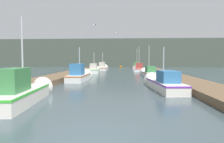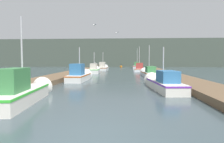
# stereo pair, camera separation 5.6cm
# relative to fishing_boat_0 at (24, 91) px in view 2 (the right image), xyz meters

# --- Properties ---
(ground_plane) EXTENTS (200.00, 200.00, 0.00)m
(ground_plane) POSITION_rel_fishing_boat_0_xyz_m (3.96, -4.33, -0.52)
(ground_plane) COLOR #38474C
(dock_left) EXTENTS (2.74, 40.00, 0.39)m
(dock_left) POSITION_rel_fishing_boat_0_xyz_m (-2.11, 11.67, -0.32)
(dock_left) COLOR brown
(dock_left) RESTS_ON ground_plane
(dock_right) EXTENTS (2.74, 40.00, 0.39)m
(dock_right) POSITION_rel_fishing_boat_0_xyz_m (10.04, 11.67, -0.32)
(dock_right) COLOR brown
(dock_right) RESTS_ON ground_plane
(distant_shore_ridge) EXTENTS (120.00, 16.00, 7.68)m
(distant_shore_ridge) POSITION_rel_fishing_boat_0_xyz_m (3.96, 52.60, 3.33)
(distant_shore_ridge) COLOR #424C42
(distant_shore_ridge) RESTS_ON ground_plane
(fishing_boat_0) EXTENTS (1.88, 5.85, 4.33)m
(fishing_boat_0) POSITION_rel_fishing_boat_0_xyz_m (0.00, 0.00, 0.00)
(fishing_boat_0) COLOR silver
(fishing_boat_0) RESTS_ON ground_plane
(fishing_boat_1) EXTENTS (1.95, 6.32, 3.24)m
(fishing_boat_1) POSITION_rel_fishing_boat_0_xyz_m (7.44, 4.73, -0.08)
(fishing_boat_1) COLOR silver
(fishing_boat_1) RESTS_ON ground_plane
(fishing_boat_2) EXTENTS (1.56, 5.51, 3.59)m
(fishing_boat_2) POSITION_rel_fishing_boat_0_xyz_m (0.48, 10.05, -0.02)
(fishing_boat_2) COLOR silver
(fishing_boat_2) RESTS_ON ground_plane
(fishing_boat_3) EXTENTS (1.83, 5.41, 4.14)m
(fishing_boat_3) POSITION_rel_fishing_boat_0_xyz_m (7.76, 15.29, -0.12)
(fishing_boat_3) COLOR silver
(fishing_boat_3) RESTS_ON ground_plane
(fishing_boat_4) EXTENTS (1.80, 5.25, 3.50)m
(fishing_boat_4) POSITION_rel_fishing_boat_0_xyz_m (0.23, 20.85, -0.07)
(fishing_boat_4) COLOR silver
(fishing_boat_4) RESTS_ON ground_plane
(fishing_boat_5) EXTENTS (1.90, 4.48, 4.82)m
(fishing_boat_5) POSITION_rel_fishing_boat_0_xyz_m (7.36, 25.56, -0.12)
(fishing_boat_5) COLOR silver
(fishing_boat_5) RESTS_ON ground_plane
(fishing_boat_6) EXTENTS (1.73, 6.27, 4.01)m
(fishing_boat_6) POSITION_rel_fishing_boat_0_xyz_m (0.55, 30.42, -0.11)
(fishing_boat_6) COLOR silver
(fishing_boat_6) RESTS_ON ground_plane
(fishing_boat_7) EXTENTS (1.94, 5.07, 4.81)m
(fishing_boat_7) POSITION_rel_fishing_boat_0_xyz_m (7.54, 34.11, -0.04)
(fishing_boat_7) COLOR silver
(fishing_boat_7) RESTS_ON ground_plane
(mooring_piling_0) EXTENTS (0.34, 0.34, 1.05)m
(mooring_piling_0) POSITION_rel_fishing_boat_0_xyz_m (-0.82, 31.84, 0.01)
(mooring_piling_0) COLOR #473523
(mooring_piling_0) RESTS_ON ground_plane
(mooring_piling_1) EXTENTS (0.26, 0.26, 1.43)m
(mooring_piling_1) POSITION_rel_fishing_boat_0_xyz_m (-0.68, 27.60, 0.20)
(mooring_piling_1) COLOR #473523
(mooring_piling_1) RESTS_ON ground_plane
(mooring_piling_2) EXTENTS (0.34, 0.34, 1.14)m
(mooring_piling_2) POSITION_rel_fishing_boat_0_xyz_m (-0.89, 35.76, 0.06)
(mooring_piling_2) COLOR #473523
(mooring_piling_2) RESTS_ON ground_plane
(channel_buoy) EXTENTS (0.61, 0.61, 1.11)m
(channel_buoy) POSITION_rel_fishing_boat_0_xyz_m (3.90, 42.39, -0.34)
(channel_buoy) COLOR #BF6513
(channel_buoy) RESTS_ON ground_plane
(seagull_lead) EXTENTS (0.46, 0.49, 0.12)m
(seagull_lead) POSITION_rel_fishing_boat_0_xyz_m (2.14, 8.54, 4.59)
(seagull_lead) COLOR white
(seagull_1) EXTENTS (0.53, 0.40, 0.12)m
(seagull_1) POSITION_rel_fishing_boat_0_xyz_m (3.97, 11.74, 4.33)
(seagull_1) COLOR white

